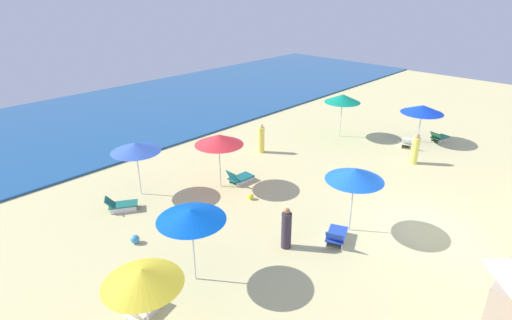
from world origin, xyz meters
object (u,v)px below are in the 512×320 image
at_px(lounge_chair_1_0, 336,236).
at_px(lounge_chair_2_0, 239,178).
at_px(umbrella_0, 343,98).
at_px(umbrella_5, 142,277).
at_px(umbrella_6, 136,147).
at_px(beach_ball_0, 135,239).
at_px(beachgoer_0, 415,150).
at_px(umbrella_3, 422,109).
at_px(umbrella_4, 191,215).
at_px(beachgoer_1, 261,139).
at_px(lounge_chair_5_0, 142,309).
at_px(lounge_chair_6_0, 121,205).
at_px(beachgoer_2, 286,229).
at_px(umbrella_1, 355,174).
at_px(umbrella_2, 219,140).
at_px(lounge_chair_3_1, 439,137).
at_px(lounge_chair_3_0, 407,142).
at_px(beach_ball_1, 251,197).

height_order(lounge_chair_1_0, lounge_chair_2_0, lounge_chair_1_0).
height_order(umbrella_0, umbrella_5, umbrella_0).
distance_m(umbrella_6, beach_ball_0, 4.48).
xyz_separation_m(lounge_chair_2_0, beachgoer_0, (8.04, -5.13, 0.52)).
bearing_deg(lounge_chair_2_0, umbrella_5, 125.38).
bearing_deg(beachgoer_0, lounge_chair_2_0, -128.99).
relative_size(umbrella_3, umbrella_4, 0.94).
bearing_deg(lounge_chair_1_0, beachgoer_1, -52.86).
distance_m(lounge_chair_5_0, beachgoer_1, 13.05).
bearing_deg(lounge_chair_6_0, beachgoer_2, -125.61).
height_order(umbrella_0, lounge_chair_2_0, umbrella_0).
distance_m(umbrella_3, umbrella_4, 17.29).
height_order(umbrella_3, beachgoer_0, umbrella_3).
distance_m(lounge_chair_6_0, beachgoer_1, 8.89).
bearing_deg(umbrella_0, umbrella_5, -163.12).
bearing_deg(umbrella_6, lounge_chair_2_0, -32.12).
distance_m(lounge_chair_2_0, umbrella_6, 5.05).
relative_size(umbrella_3, umbrella_6, 0.98).
distance_m(umbrella_1, beachgoer_0, 8.20).
xyz_separation_m(umbrella_2, lounge_chair_3_1, (13.22, -5.23, -2.13)).
relative_size(umbrella_6, lounge_chair_6_0, 1.78).
distance_m(lounge_chair_3_0, beachgoer_1, 8.70).
bearing_deg(umbrella_3, umbrella_4, -179.87).
bearing_deg(lounge_chair_2_0, lounge_chair_3_0, -106.76).
relative_size(umbrella_4, lounge_chair_5_0, 1.94).
height_order(lounge_chair_3_1, umbrella_5, umbrella_5).
distance_m(lounge_chair_1_0, beachgoer_1, 9.25).
height_order(lounge_chair_3_0, lounge_chair_3_1, lounge_chair_3_0).
relative_size(lounge_chair_1_0, beach_ball_1, 5.56).
bearing_deg(lounge_chair_2_0, umbrella_0, -86.10).
bearing_deg(lounge_chair_6_0, umbrella_5, -172.08).
bearing_deg(lounge_chair_1_0, umbrella_1, -108.76).
distance_m(lounge_chair_3_1, umbrella_5, 20.87).
relative_size(lounge_chair_3_1, beach_ball_0, 4.14).
bearing_deg(umbrella_6, lounge_chair_5_0, -121.86).
distance_m(lounge_chair_3_0, umbrella_6, 15.53).
height_order(lounge_chair_5_0, beach_ball_1, lounge_chair_5_0).
distance_m(umbrella_0, lounge_chair_5_0, 17.54).
relative_size(lounge_chair_3_1, beachgoer_2, 0.83).
bearing_deg(beachgoer_0, beachgoer_2, -97.22).
distance_m(umbrella_3, beachgoer_1, 9.79).
distance_m(beachgoer_1, beach_ball_1, 5.61).
relative_size(umbrella_3, beachgoer_2, 1.52).
height_order(lounge_chair_1_0, beachgoer_1, beachgoer_1).
bearing_deg(lounge_chair_6_0, lounge_chair_5_0, -172.52).
xyz_separation_m(lounge_chair_2_0, beachgoer_1, (3.58, 1.86, 0.52)).
height_order(beach_ball_0, beach_ball_1, beach_ball_0).
relative_size(umbrella_6, beachgoer_1, 1.50).
distance_m(umbrella_3, lounge_chair_6_0, 17.71).
bearing_deg(umbrella_6, beach_ball_1, -52.42).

